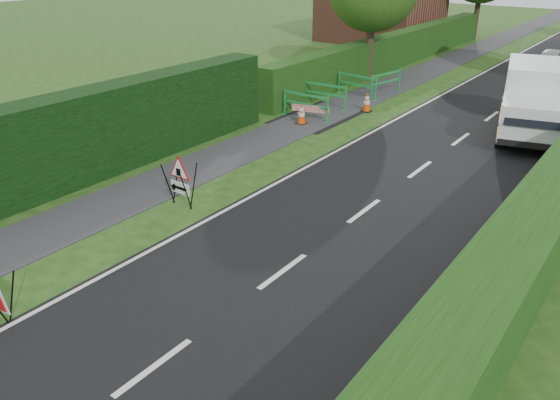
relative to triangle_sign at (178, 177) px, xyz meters
The scene contains 16 objects.
ground 2.59m from the triangle_sign, 53.36° to the right, with size 120.00×120.00×0.00m, color #1B4213.
footpath 33.07m from the triangle_sign, 92.65° to the left, with size 2.00×90.00×0.02m, color #2D2D30.
hedge_west_near 4.13m from the triangle_sign, 150.74° to the right, with size 1.10×18.00×2.50m, color black.
hedge_west_far 20.35m from the triangle_sign, 100.00° to the left, with size 1.00×24.00×1.80m, color #14380F.
triangle_sign is the anchor object (origin of this frame).
works_van 12.89m from the triangle_sign, 63.78° to the left, with size 3.22×5.57×2.39m.
traffic_cone_0 12.00m from the triangle_sign, 57.42° to the left, with size 0.38×0.38×0.79m.
traffic_cone_1 13.78m from the triangle_sign, 62.32° to the left, with size 0.38×0.38×0.79m.
traffic_cone_3 7.94m from the triangle_sign, 101.17° to the left, with size 0.38×0.38×0.79m.
traffic_cone_4 10.77m from the triangle_sign, 91.98° to the left, with size 0.38×0.38×0.79m.
ped_barrier_0 8.68m from the triangle_sign, 102.14° to the left, with size 2.07×0.39×1.00m.
ped_barrier_1 10.56m from the triangle_sign, 101.72° to the left, with size 2.08×0.46×1.00m.
ped_barrier_2 12.73m from the triangle_sign, 98.37° to the left, with size 2.09×0.64×1.00m.
ped_barrier_3 13.86m from the triangle_sign, 94.40° to the left, with size 0.78×2.09×1.00m.
redwhite_plank 8.55m from the triangle_sign, 100.35° to the left, with size 1.50×0.04×0.25m, color red.
hatchback_car 24.12m from the triangle_sign, 81.17° to the left, with size 1.30×3.23×1.10m, color silver.
Camera 1 is at (8.12, -6.74, 6.11)m, focal length 35.00 mm.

